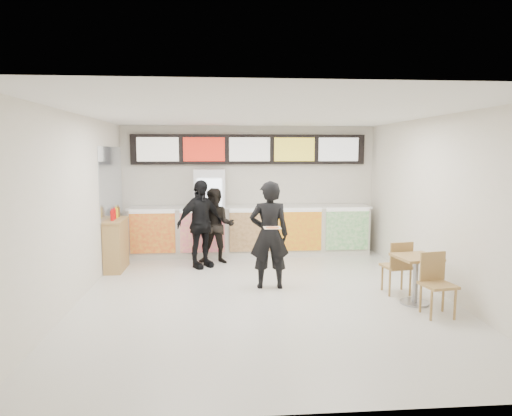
{
  "coord_description": "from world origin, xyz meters",
  "views": [
    {
      "loc": [
        -0.73,
        -7.37,
        2.39
      ],
      "look_at": [
        -0.03,
        1.2,
        1.33
      ],
      "focal_mm": 32.0,
      "sensor_mm": 36.0,
      "label": 1
    }
  ],
  "objects": [
    {
      "name": "wall_left",
      "position": [
        -3.0,
        0.0,
        1.5
      ],
      "size": [
        0.0,
        7.0,
        7.0
      ],
      "primitive_type": "plane",
      "rotation": [
        1.57,
        0.0,
        1.57
      ],
      "color": "silver",
      "rests_on": "floor"
    },
    {
      "name": "cafe_table",
      "position": [
        2.35,
        -0.6,
        0.54
      ],
      "size": [
        0.71,
        1.61,
        0.92
      ],
      "rotation": [
        0.0,
        0.0,
        0.16
      ],
      "color": "#A07849",
      "rests_on": "floor"
    },
    {
      "name": "ceiling",
      "position": [
        0.0,
        0.0,
        3.0
      ],
      "size": [
        7.0,
        7.0,
        0.0
      ],
      "primitive_type": "plane",
      "rotation": [
        3.14,
        0.0,
        0.0
      ],
      "color": "white",
      "rests_on": "wall_back"
    },
    {
      "name": "wall_back",
      "position": [
        0.0,
        3.5,
        1.5
      ],
      "size": [
        6.0,
        0.0,
        6.0
      ],
      "primitive_type": "plane",
      "rotation": [
        1.57,
        0.0,
        0.0
      ],
      "color": "silver",
      "rests_on": "floor"
    },
    {
      "name": "menu_board",
      "position": [
        0.0,
        3.41,
        2.45
      ],
      "size": [
        5.5,
        0.14,
        0.7
      ],
      "color": "black",
      "rests_on": "wall_back"
    },
    {
      "name": "wall_right",
      "position": [
        3.0,
        0.0,
        1.5
      ],
      "size": [
        0.0,
        7.0,
        7.0
      ],
      "primitive_type": "plane",
      "rotation": [
        1.57,
        0.0,
        -1.57
      ],
      "color": "silver",
      "rests_on": "floor"
    },
    {
      "name": "floor",
      "position": [
        0.0,
        0.0,
        0.0
      ],
      "size": [
        7.0,
        7.0,
        0.0
      ],
      "primitive_type": "plane",
      "color": "beige",
      "rests_on": "ground"
    },
    {
      "name": "condiment_ledge",
      "position": [
        -2.82,
        1.92,
        0.54
      ],
      "size": [
        0.38,
        0.94,
        1.25
      ],
      "color": "#A07849",
      "rests_on": "floor"
    },
    {
      "name": "mirror_panel",
      "position": [
        -2.99,
        2.45,
        1.75
      ],
      "size": [
        0.01,
        2.0,
        1.5
      ],
      "primitive_type": "cube",
      "color": "#B2B7BF",
      "rests_on": "wall_left"
    },
    {
      "name": "customer_main",
      "position": [
        0.14,
        0.44,
        0.95
      ],
      "size": [
        0.71,
        0.48,
        1.9
      ],
      "primitive_type": "imported",
      "rotation": [
        0.0,
        0.0,
        3.11
      ],
      "color": "black",
      "rests_on": "floor"
    },
    {
      "name": "service_counter",
      "position": [
        0.0,
        3.09,
        0.57
      ],
      "size": [
        5.56,
        0.77,
        1.14
      ],
      "color": "silver",
      "rests_on": "floor"
    },
    {
      "name": "drinks_fridge",
      "position": [
        -0.93,
        3.11,
        1.0
      ],
      "size": [
        0.7,
        0.67,
        2.0
      ],
      "color": "white",
      "rests_on": "floor"
    },
    {
      "name": "customer_left",
      "position": [
        -0.79,
        2.32,
        0.81
      ],
      "size": [
        0.84,
        0.69,
        1.63
      ],
      "primitive_type": "imported",
      "rotation": [
        0.0,
        0.0,
        -0.1
      ],
      "color": "black",
      "rests_on": "floor"
    },
    {
      "name": "pizza_slice",
      "position": [
        0.14,
        -0.01,
        1.16
      ],
      "size": [
        0.36,
        0.36,
        0.02
      ],
      "color": "beige",
      "rests_on": "customer_main"
    },
    {
      "name": "customer_mid",
      "position": [
        -1.12,
        2.0,
        0.91
      ],
      "size": [
        1.13,
        0.98,
        1.82
      ],
      "primitive_type": "imported",
      "rotation": [
        0.0,
        0.0,
        0.61
      ],
      "color": "black",
      "rests_on": "floor"
    }
  ]
}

